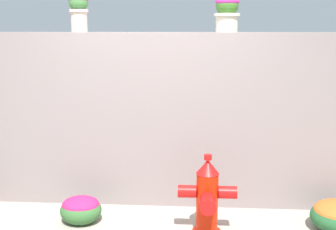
% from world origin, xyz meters
% --- Properties ---
extents(stone_wall, '(5.69, 0.31, 1.92)m').
position_xyz_m(stone_wall, '(0.00, 0.96, 0.96)').
color(stone_wall, gray).
rests_on(stone_wall, ground).
extents(potted_plant_1, '(0.22, 0.22, 0.42)m').
position_xyz_m(potted_plant_1, '(-0.79, 0.93, 2.17)').
color(potted_plant_1, beige).
rests_on(potted_plant_1, stone_wall).
extents(potted_plant_2, '(0.27, 0.27, 0.40)m').
position_xyz_m(potted_plant_2, '(0.79, 1.00, 2.14)').
color(potted_plant_2, beige).
rests_on(potted_plant_2, stone_wall).
extents(fire_hydrant, '(0.56, 0.44, 0.80)m').
position_xyz_m(fire_hydrant, '(0.59, 0.17, 0.37)').
color(fire_hydrant, red).
rests_on(fire_hydrant, ground).
extents(flower_bush_right, '(0.42, 0.38, 0.28)m').
position_xyz_m(flower_bush_right, '(-0.69, 0.36, 0.15)').
color(flower_bush_right, '#366732').
rests_on(flower_bush_right, ground).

